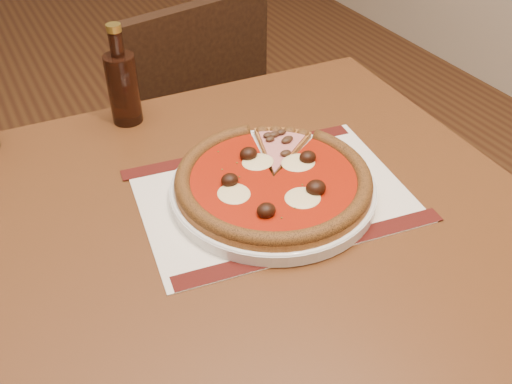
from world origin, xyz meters
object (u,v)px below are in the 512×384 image
chair_far (182,125)px  pizza (273,179)px  table (262,265)px  plate (273,189)px  bottle (123,85)px

chair_far → pizza: (-0.11, -0.68, 0.30)m
table → pizza: (0.04, 0.03, 0.13)m
table → plate: bearing=43.2°
chair_far → bottle: 0.55m
plate → bottle: bearing=111.4°
plate → bottle: size_ratio=1.71×
chair_far → plate: 0.74m
plate → chair_far: bearing=81.0°
chair_far → table: bearing=67.9°
bottle → plate: bearing=-68.6°
pizza → bottle: (-0.12, 0.31, 0.04)m
table → pizza: bearing=43.2°
pizza → chair_far: bearing=80.9°
table → pizza: 0.14m
chair_far → bottle: bottle is taller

